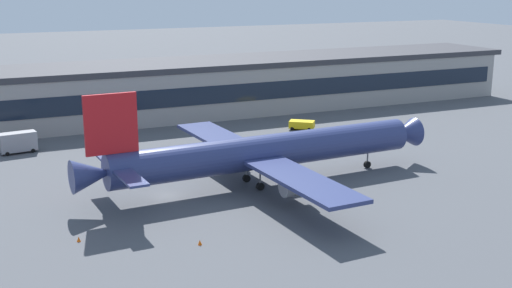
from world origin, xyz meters
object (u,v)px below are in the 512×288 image
object	(u,v)px
stair_truck	(17,142)
airliner	(262,152)
traffic_cone_0	(200,242)
traffic_cone_1	(79,239)
pushback_tractor	(301,124)

from	to	relation	value
stair_truck	airliner	bearing A→B (deg)	-47.65
traffic_cone_0	traffic_cone_1	world-z (taller)	traffic_cone_0
stair_truck	traffic_cone_1	size ratio (longest dim) A/B	10.80
airliner	pushback_tractor	distance (m)	36.48
stair_truck	traffic_cone_1	distance (m)	43.78
traffic_cone_0	pushback_tractor	bearing A→B (deg)	50.62
airliner	traffic_cone_0	xyz separation A→B (m)	(-15.58, -17.02, -4.54)
stair_truck	traffic_cone_1	xyz separation A→B (m)	(2.60, -43.67, -1.69)
airliner	traffic_cone_1	xyz separation A→B (m)	(-27.68, -10.45, -4.55)
pushback_tractor	stair_truck	bearing A→B (deg)	175.18
traffic_cone_1	traffic_cone_0	bearing A→B (deg)	-28.50
airliner	pushback_tractor	size ratio (longest dim) A/B	10.18
stair_truck	traffic_cone_0	xyz separation A→B (m)	(14.71, -50.24, -1.69)
pushback_tractor	airliner	bearing A→B (deg)	-127.42
airliner	traffic_cone_0	size ratio (longest dim) A/B	93.59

